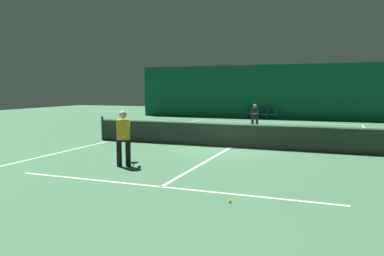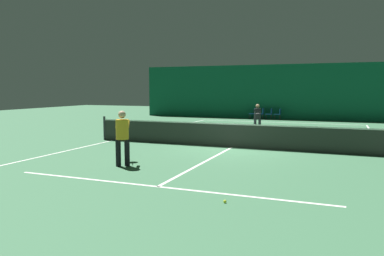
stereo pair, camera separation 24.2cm
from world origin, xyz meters
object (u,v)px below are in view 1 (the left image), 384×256
at_px(tennis_net, 231,135).
at_px(courtside_chair_1, 257,113).
at_px(player_near, 123,134).
at_px(courtside_chair_2, 266,113).
at_px(courtside_chair_0, 249,113).
at_px(tennis_ball, 230,201).
at_px(courtside_chair_3, 274,113).
at_px(player_far, 255,116).

distance_m(tennis_net, courtside_chair_1, 14.19).
height_order(player_near, courtside_chair_2, player_near).
distance_m(courtside_chair_0, tennis_ball, 21.53).
bearing_deg(courtside_chair_1, courtside_chair_0, -90.00).
bearing_deg(courtside_chair_0, player_near, 0.64).
relative_size(courtside_chair_0, courtside_chair_3, 1.00).
bearing_deg(courtside_chair_0, tennis_net, 9.18).
relative_size(tennis_net, tennis_ball, 181.82).
xyz_separation_m(courtside_chair_3, tennis_ball, (2.23, -21.13, -0.45)).
bearing_deg(player_near, courtside_chair_0, -28.55).
relative_size(tennis_net, player_near, 7.22).
distance_m(player_near, courtside_chair_0, 18.74).
bearing_deg(courtside_chair_1, courtside_chair_2, 90.00).
relative_size(player_near, courtside_chair_3, 1.98).
bearing_deg(player_near, courtside_chair_3, -34.33).
bearing_deg(courtside_chair_2, player_near, -3.22).
relative_size(courtside_chair_1, tennis_ball, 12.73).
xyz_separation_m(player_near, courtside_chair_3, (1.68, 18.73, -0.48)).
xyz_separation_m(courtside_chair_0, courtside_chair_2, (1.26, 0.00, 0.00)).
xyz_separation_m(player_far, tennis_ball, (1.96, -12.38, -0.85)).
relative_size(player_near, tennis_ball, 25.18).
xyz_separation_m(tennis_net, courtside_chair_0, (-2.28, 14.10, -0.03)).
distance_m(tennis_net, courtside_chair_2, 14.14).
relative_size(courtside_chair_0, courtside_chair_1, 1.00).
bearing_deg(courtside_chair_1, player_far, 9.91).
distance_m(tennis_net, courtside_chair_0, 14.28).
relative_size(courtside_chair_0, tennis_ball, 12.73).
bearing_deg(courtside_chair_2, courtside_chair_1, -90.00).
bearing_deg(courtside_chair_3, player_far, 1.73).
relative_size(courtside_chair_2, tennis_ball, 12.73).
bearing_deg(player_far, tennis_net, -9.94).
distance_m(player_far, courtside_chair_1, 8.88).
height_order(tennis_net, tennis_ball, tennis_net).
bearing_deg(player_near, courtside_chair_2, -32.41).
bearing_deg(tennis_ball, tennis_net, 104.68).
height_order(courtside_chair_0, tennis_ball, courtside_chair_0).
bearing_deg(player_far, tennis_ball, -2.22).
distance_m(courtside_chair_1, tennis_ball, 21.42).
relative_size(player_far, tennis_ball, 22.82).
height_order(courtside_chair_3, tennis_ball, courtside_chair_3).
height_order(courtside_chair_0, courtside_chair_2, same).
bearing_deg(tennis_ball, courtside_chair_3, 96.01).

